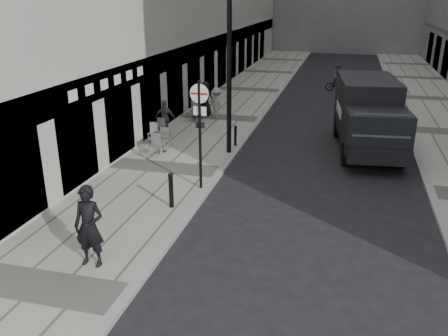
# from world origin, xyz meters

# --- Properties ---
(sidewalk) EXTENTS (4.00, 60.00, 0.12)m
(sidewalk) POSITION_xyz_m (-2.00, 18.00, 0.06)
(sidewalk) COLOR #9F9A90
(sidewalk) RESTS_ON ground
(walking_man) EXTENTS (0.72, 0.48, 1.95)m
(walking_man) POSITION_xyz_m (-1.27, 3.77, 1.10)
(walking_man) COLOR black
(walking_man) RESTS_ON sidewalk
(sign_post) EXTENTS (0.60, 0.10, 3.47)m
(sign_post) POSITION_xyz_m (-0.20, 8.83, 2.35)
(sign_post) COLOR black
(sign_post) RESTS_ON sidewalk
(lamppost) EXTENTS (0.32, 0.32, 7.03)m
(lamppost) POSITION_xyz_m (-0.20, 12.59, 4.03)
(lamppost) COLOR black
(lamppost) RESTS_ON sidewalk
(bollard_near) EXTENTS (0.11, 0.11, 0.80)m
(bollard_near) POSITION_xyz_m (-0.15, 13.51, 0.52)
(bollard_near) COLOR black
(bollard_near) RESTS_ON sidewalk
(bollard_far) EXTENTS (0.13, 0.13, 0.99)m
(bollard_far) POSITION_xyz_m (-0.60, 7.19, 0.62)
(bollard_far) COLOR black
(bollard_far) RESTS_ON sidewalk
(panel_van) EXTENTS (2.84, 6.16, 2.81)m
(panel_van) POSITION_xyz_m (5.04, 14.68, 1.58)
(panel_van) COLOR black
(panel_van) RESTS_ON ground
(cyclist) EXTENTS (1.70, 1.06, 1.74)m
(cyclist) POSITION_xyz_m (3.53, 27.20, 0.68)
(cyclist) COLOR black
(cyclist) RESTS_ON ground
(pedestrian_a) EXTENTS (0.94, 0.42, 1.57)m
(pedestrian_a) POSITION_xyz_m (-3.48, 14.19, 0.91)
(pedestrian_a) COLOR #4C4C50
(pedestrian_a) RESTS_ON sidewalk
(pedestrian_b) EXTENTS (1.16, 1.03, 1.55)m
(pedestrian_b) POSITION_xyz_m (-2.10, 17.73, 0.90)
(pedestrian_b) COLOR gray
(pedestrian_b) RESTS_ON sidewalk
(pedestrian_c) EXTENTS (0.89, 0.61, 1.74)m
(pedestrian_c) POSITION_xyz_m (-2.82, 18.14, 0.99)
(pedestrian_c) COLOR black
(pedestrian_c) RESTS_ON sidewalk
(cafe_table_near) EXTENTS (0.65, 1.47, 0.84)m
(cafe_table_near) POSITION_xyz_m (-3.60, 13.58, 0.54)
(cafe_table_near) COLOR #B6B6B8
(cafe_table_near) RESTS_ON sidewalk
(cafe_table_mid) EXTENTS (0.71, 1.60, 0.91)m
(cafe_table_mid) POSITION_xyz_m (-2.80, 11.92, 0.58)
(cafe_table_mid) COLOR #A6A6A8
(cafe_table_mid) RESTS_ON sidewalk
(cafe_table_far) EXTENTS (0.79, 1.77, 1.01)m
(cafe_table_far) POSITION_xyz_m (-3.02, 17.60, 0.63)
(cafe_table_far) COLOR #B3B3B5
(cafe_table_far) RESTS_ON sidewalk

